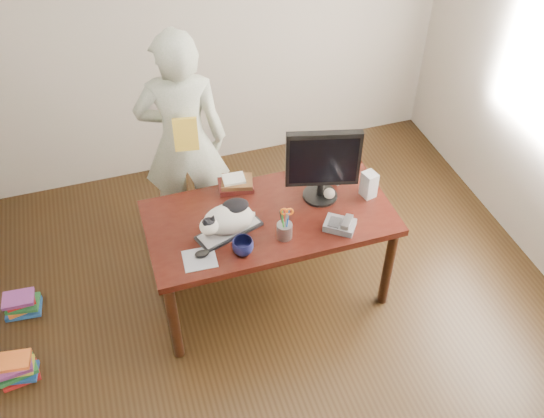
{
  "coord_description": "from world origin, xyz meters",
  "views": [
    {
      "loc": [
        -0.85,
        -2.12,
        3.45
      ],
      "look_at": [
        0.0,
        0.55,
        0.85
      ],
      "focal_mm": 40.0,
      "sensor_mm": 36.0,
      "label": 1
    }
  ],
  "objects_px": {
    "book_stack": "(236,183)",
    "calculator": "(337,171)",
    "cat": "(227,219)",
    "pen_cup": "(285,229)",
    "speaker": "(369,185)",
    "book_pile_a": "(17,369)",
    "baseball": "(329,194)",
    "monitor": "(323,163)",
    "coffee_mug": "(243,247)",
    "keyboard": "(229,231)",
    "desk": "(266,224)",
    "person": "(183,142)",
    "book_pile_b": "(22,304)",
    "mouse": "(202,254)",
    "phone": "(340,225)"
  },
  "relations": [
    {
      "from": "pen_cup",
      "to": "book_stack",
      "type": "bearing_deg",
      "value": 106.71
    },
    {
      "from": "phone",
      "to": "pen_cup",
      "type": "bearing_deg",
      "value": -148.6
    },
    {
      "from": "keyboard",
      "to": "coffee_mug",
      "type": "xyz_separation_m",
      "value": [
        0.04,
        -0.2,
        0.04
      ]
    },
    {
      "from": "calculator",
      "to": "monitor",
      "type": "bearing_deg",
      "value": -152.47
    },
    {
      "from": "person",
      "to": "book_pile_a",
      "type": "xyz_separation_m",
      "value": [
        -1.36,
        -1.0,
        -0.78
      ]
    },
    {
      "from": "coffee_mug",
      "to": "book_pile_b",
      "type": "distance_m",
      "value": 1.75
    },
    {
      "from": "keyboard",
      "to": "speaker",
      "type": "distance_m",
      "value": 0.98
    },
    {
      "from": "pen_cup",
      "to": "speaker",
      "type": "xyz_separation_m",
      "value": [
        0.66,
        0.2,
        0.02
      ]
    },
    {
      "from": "speaker",
      "to": "baseball",
      "type": "xyz_separation_m",
      "value": [
        -0.26,
        0.05,
        -0.06
      ]
    },
    {
      "from": "book_stack",
      "to": "calculator",
      "type": "distance_m",
      "value": 0.71
    },
    {
      "from": "cat",
      "to": "pen_cup",
      "type": "xyz_separation_m",
      "value": [
        0.33,
        -0.14,
        -0.05
      ]
    },
    {
      "from": "pen_cup",
      "to": "phone",
      "type": "relative_size",
      "value": 1.05
    },
    {
      "from": "keyboard",
      "to": "coffee_mug",
      "type": "height_order",
      "value": "coffee_mug"
    },
    {
      "from": "phone",
      "to": "cat",
      "type": "bearing_deg",
      "value": -157.59
    },
    {
      "from": "pen_cup",
      "to": "book_pile_b",
      "type": "height_order",
      "value": "pen_cup"
    },
    {
      "from": "keyboard",
      "to": "speaker",
      "type": "xyz_separation_m",
      "value": [
        0.98,
        0.06,
        0.08
      ]
    },
    {
      "from": "book_pile_a",
      "to": "calculator",
      "type": "bearing_deg",
      "value": 11.05
    },
    {
      "from": "desk",
      "to": "person",
      "type": "height_order",
      "value": "person"
    },
    {
      "from": "person",
      "to": "book_pile_b",
      "type": "xyz_separation_m",
      "value": [
        -1.33,
        -0.45,
        -0.8
      ]
    },
    {
      "from": "pen_cup",
      "to": "keyboard",
      "type": "bearing_deg",
      "value": 155.14
    },
    {
      "from": "book_pile_b",
      "to": "mouse",
      "type": "bearing_deg",
      "value": -24.96
    },
    {
      "from": "desk",
      "to": "person",
      "type": "distance_m",
      "value": 0.86
    },
    {
      "from": "pen_cup",
      "to": "calculator",
      "type": "bearing_deg",
      "value": 40.84
    },
    {
      "from": "book_pile_b",
      "to": "pen_cup",
      "type": "bearing_deg",
      "value": -17.92
    },
    {
      "from": "keyboard",
      "to": "pen_cup",
      "type": "relative_size",
      "value": 1.83
    },
    {
      "from": "book_pile_b",
      "to": "book_pile_a",
      "type": "bearing_deg",
      "value": -93.13
    },
    {
      "from": "mouse",
      "to": "book_pile_a",
      "type": "relative_size",
      "value": 0.34
    },
    {
      "from": "speaker",
      "to": "book_pile_a",
      "type": "relative_size",
      "value": 0.69
    },
    {
      "from": "mouse",
      "to": "baseball",
      "type": "relative_size",
      "value": 1.23
    },
    {
      "from": "cat",
      "to": "mouse",
      "type": "xyz_separation_m",
      "value": [
        -0.2,
        -0.14,
        -0.1
      ]
    },
    {
      "from": "calculator",
      "to": "book_pile_b",
      "type": "height_order",
      "value": "calculator"
    },
    {
      "from": "book_pile_a",
      "to": "monitor",
      "type": "bearing_deg",
      "value": 6.84
    },
    {
      "from": "coffee_mug",
      "to": "book_pile_a",
      "type": "distance_m",
      "value": 1.66
    },
    {
      "from": "cat",
      "to": "pen_cup",
      "type": "relative_size",
      "value": 1.63
    },
    {
      "from": "mouse",
      "to": "person",
      "type": "distance_m",
      "value": 1.02
    },
    {
      "from": "speaker",
      "to": "calculator",
      "type": "height_order",
      "value": "speaker"
    },
    {
      "from": "cat",
      "to": "book_pile_b",
      "type": "distance_m",
      "value": 1.68
    },
    {
      "from": "person",
      "to": "book_pile_a",
      "type": "bearing_deg",
      "value": 45.97
    },
    {
      "from": "cat",
      "to": "monitor",
      "type": "height_order",
      "value": "monitor"
    },
    {
      "from": "mouse",
      "to": "speaker",
      "type": "height_order",
      "value": "speaker"
    },
    {
      "from": "cat",
      "to": "book_pile_a",
      "type": "bearing_deg",
      "value": 165.77
    },
    {
      "from": "book_stack",
      "to": "book_pile_a",
      "type": "height_order",
      "value": "book_stack"
    },
    {
      "from": "cat",
      "to": "mouse",
      "type": "distance_m",
      "value": 0.26
    },
    {
      "from": "pen_cup",
      "to": "phone",
      "type": "distance_m",
      "value": 0.37
    },
    {
      "from": "pen_cup",
      "to": "mouse",
      "type": "xyz_separation_m",
      "value": [
        -0.53,
        -0.0,
        -0.05
      ]
    },
    {
      "from": "calculator",
      "to": "book_pile_a",
      "type": "height_order",
      "value": "calculator"
    },
    {
      "from": "coffee_mug",
      "to": "cat",
      "type": "bearing_deg",
      "value": 104.03
    },
    {
      "from": "mouse",
      "to": "book_stack",
      "type": "distance_m",
      "value": 0.66
    },
    {
      "from": "pen_cup",
      "to": "book_pile_b",
      "type": "bearing_deg",
      "value": 162.08
    },
    {
      "from": "coffee_mug",
      "to": "book_pile_a",
      "type": "relative_size",
      "value": 0.48
    }
  ]
}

